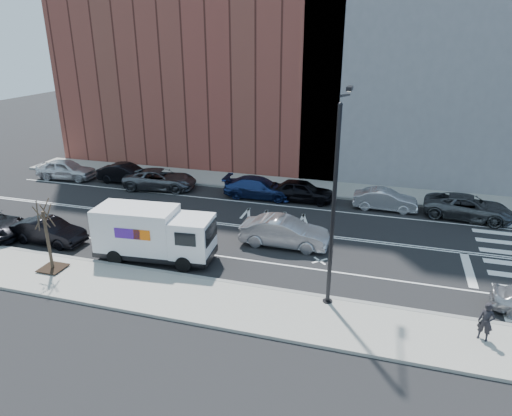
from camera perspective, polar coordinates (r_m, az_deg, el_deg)
The scene contains 22 objects.
ground at distance 29.24m, azimuth -2.68°, elevation -2.18°, with size 120.00×120.00×0.00m, color black.
sidewalk_near at distance 22.02m, azimuth -10.30°, elevation -10.67°, with size 44.00×3.60×0.15m, color gray.
sidewalk_far at distance 37.11m, azimuth 1.75°, elevation 3.08°, with size 44.00×3.60×0.15m, color gray.
curb_near at distance 23.40m, azimuth -8.34°, elevation -8.47°, with size 44.00×0.25×0.17m, color gray.
curb_far at distance 35.46m, azimuth 1.00°, elevation 2.23°, with size 44.00×0.25×0.17m, color gray.
crosswalk at distance 28.73m, azimuth 29.25°, elevation -5.48°, with size 3.00×14.00×0.01m, color white, non-canonical shape.
road_markings at distance 29.24m, azimuth -2.68°, elevation -2.17°, with size 40.00×8.60×0.01m, color white, non-canonical shape.
bldg_brick at distance 44.31m, azimuth -6.36°, elevation 20.26°, with size 26.00×10.00×22.00m, color brown.
bldg_concrete at distance 41.09m, azimuth 22.43°, elevation 21.67°, with size 20.00×10.00×26.00m, color slate.
streetlight at distance 19.63m, azimuth 9.92°, elevation 1.54°, with size 0.44×4.02×9.34m.
street_tree at distance 25.35m, azimuth -24.46°, elevation -4.39°, with size 1.20×1.20×3.75m.
fedex_van at distance 24.97m, azimuth -12.69°, elevation -3.09°, with size 6.55×2.71×2.92m.
far_parked_a at distance 41.51m, azimuth -22.65°, elevation 4.49°, with size 1.97×4.89×1.67m, color silver.
far_parked_b at distance 38.79m, azimuth -15.87°, elevation 4.16°, with size 1.65×4.72×1.56m, color black.
far_parked_c at distance 36.64m, azimuth -11.88°, elevation 3.55°, with size 2.60×5.63×1.57m, color #505258.
far_parked_d at distance 33.95m, azimuth 0.37°, elevation 2.57°, with size 2.14×5.26×1.53m, color navy.
far_parked_e at distance 33.35m, azimuth 5.72°, elevation 2.17°, with size 1.87×4.64×1.58m, color black.
far_parked_f at distance 32.84m, azimuth 15.86°, elevation 1.01°, with size 1.51×4.34×1.43m, color silver.
far_parked_g at distance 33.17m, azimuth 24.99°, elevation 0.09°, with size 2.57×5.57×1.55m, color #44474B.
driving_sedan at distance 26.24m, azimuth 3.59°, elevation -3.03°, with size 1.77×5.06×1.67m, color #9C9B9F.
near_parked_rear_a at distance 29.22m, azimuth -24.48°, elevation -2.65°, with size 1.54×4.40×1.45m, color black.
pedestrian at distance 20.48m, azimuth 26.80°, elevation -12.57°, with size 0.59×0.39×1.63m, color black.
Camera 1 is at (8.93, -25.34, 11.54)m, focal length 32.00 mm.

